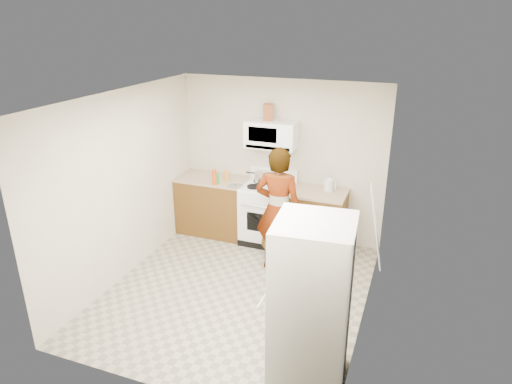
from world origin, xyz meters
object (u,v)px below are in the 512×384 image
at_px(gas_range, 268,212).
at_px(microwave, 272,134).
at_px(fridge, 311,305).
at_px(kettle, 329,185).
at_px(person, 278,210).
at_px(saucepan, 263,177).

xyz_separation_m(gas_range, microwave, (0.00, 0.13, 1.21)).
xyz_separation_m(fridge, kettle, (-0.43, 2.75, 0.17)).
relative_size(microwave, person, 0.43).
relative_size(microwave, kettle, 4.53).
bearing_deg(microwave, gas_range, -90.00).
bearing_deg(microwave, person, -65.22).
height_order(fridge, kettle, fridge).
bearing_deg(kettle, person, -114.02).
distance_m(gas_range, kettle, 1.06).
height_order(microwave, fridge, microwave).
bearing_deg(kettle, gas_range, -166.04).
xyz_separation_m(gas_range, saucepan, (-0.13, 0.10, 0.54)).
height_order(kettle, saucepan, kettle).
bearing_deg(saucepan, microwave, 11.82).
bearing_deg(saucepan, fridge, -61.93).
bearing_deg(person, kettle, -122.45).
distance_m(person, kettle, 0.99).
relative_size(kettle, saucepan, 0.67).
height_order(microwave, person, microwave).
bearing_deg(gas_range, kettle, 6.84).
xyz_separation_m(gas_range, kettle, (0.91, 0.11, 0.53)).
bearing_deg(microwave, kettle, -1.21).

